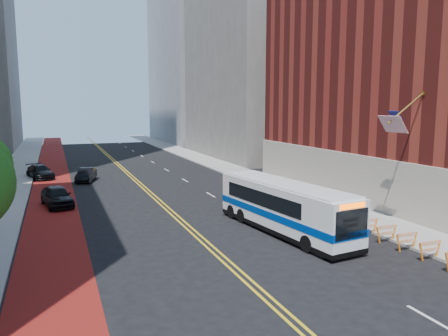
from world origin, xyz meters
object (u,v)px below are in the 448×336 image
(transit_bus, at_px, (283,206))
(car_a, at_px, (57,196))
(car_b, at_px, (86,175))
(car_c, at_px, (40,172))

(transit_bus, bearing_deg, car_a, 128.70)
(car_a, bearing_deg, car_b, 63.72)
(transit_bus, distance_m, car_a, 17.96)
(transit_bus, xyz_separation_m, car_a, (-12.89, 12.48, -0.83))
(transit_bus, xyz_separation_m, car_c, (-14.45, 27.10, -0.91))
(transit_bus, relative_size, car_a, 2.48)
(car_a, bearing_deg, transit_bus, -55.29)
(transit_bus, height_order, car_c, transit_bus)
(car_b, bearing_deg, transit_bus, -51.19)
(transit_bus, relative_size, car_b, 2.77)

